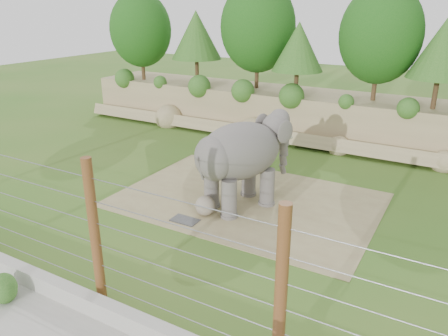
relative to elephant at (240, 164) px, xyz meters
The scene contains 9 objects.
ground 2.99m from the elephant, 100.87° to the right, with size 90.00×90.00×0.00m, color #346B1D.
back_embankment 10.53m from the elephant, 89.28° to the left, with size 30.00×5.52×8.77m.
dirt_patch 1.82m from the elephant, 86.18° to the left, with size 10.00×7.00×0.02m, color #927D55.
drain_grate 2.93m from the elephant, 117.41° to the right, with size 1.00×0.60×0.03m, color #262628.
elephant is the anchor object (origin of this frame).
stone_ball 2.03m from the elephant, 117.20° to the right, with size 0.74×0.74×0.74m, color gray.
retaining_wall 7.55m from the elephant, 93.56° to the right, with size 26.00×0.35×0.50m, color #A7A49B.
barrier_fence 6.91m from the elephant, 93.81° to the right, with size 20.26×0.26×4.00m.
walkway_shrub 8.73m from the elephant, 108.17° to the right, with size 0.69×0.69×0.69m, color #265F1C.
Camera 1 is at (7.56, -11.22, 7.37)m, focal length 35.00 mm.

